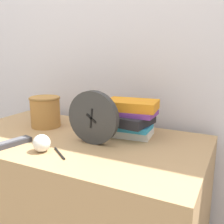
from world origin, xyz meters
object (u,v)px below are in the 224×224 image
(crumpled_paper_ball, at_px, (42,143))
(pen, at_px, (60,153))
(book_stack, at_px, (130,117))
(desk_clock, at_px, (93,118))
(tv_remote, at_px, (10,143))
(basket, at_px, (45,111))

(crumpled_paper_ball, height_order, pen, crumpled_paper_ball)
(book_stack, distance_m, crumpled_paper_ball, 0.42)
(book_stack, distance_m, pen, 0.37)
(desk_clock, xyz_separation_m, tv_remote, (-0.30, -0.18, -0.10))
(book_stack, xyz_separation_m, basket, (-0.45, -0.06, -0.00))
(basket, bearing_deg, pen, -42.54)
(crumpled_paper_ball, bearing_deg, pen, 5.92)
(desk_clock, distance_m, basket, 0.38)
(pen, bearing_deg, crumpled_paper_ball, -174.08)
(tv_remote, bearing_deg, basket, 100.92)
(tv_remote, relative_size, crumpled_paper_ball, 2.73)
(desk_clock, relative_size, crumpled_paper_ball, 3.30)
(desk_clock, height_order, book_stack, desk_clock)
(book_stack, height_order, tv_remote, book_stack)
(basket, bearing_deg, tv_remote, -79.08)
(crumpled_paper_ball, bearing_deg, basket, 127.86)
(desk_clock, height_order, crumpled_paper_ball, desk_clock)
(book_stack, height_order, basket, book_stack)
(book_stack, xyz_separation_m, pen, (-0.15, -0.33, -0.08))
(tv_remote, bearing_deg, desk_clock, 31.28)
(pen, bearing_deg, desk_clock, 70.59)
(basket, height_order, tv_remote, basket)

